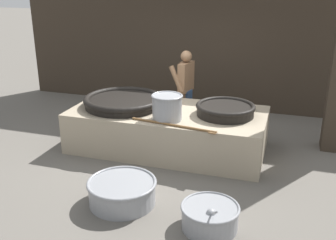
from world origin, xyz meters
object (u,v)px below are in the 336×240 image
Objects in this scene: cook at (185,87)px; prep_bowl_meat at (122,191)px; giant_wok_far at (225,109)px; giant_wok_near at (123,101)px; prep_bowl_vegetables at (210,216)px; stock_pot at (167,107)px.

cook reaches higher than prep_bowl_meat.
giant_wok_far reaches higher than prep_bowl_meat.
giant_wok_near is 3.20m from prep_bowl_vegetables.
giant_wok_far reaches higher than prep_bowl_vegetables.
giant_wok_far is 1.05× the size of prep_bowl_meat.
cook is (-1.04, 1.10, 0.03)m from giant_wok_far.
cook reaches higher than stock_pot.
cook is 1.72× the size of prep_bowl_vegetables.
stock_pot reaches higher than prep_bowl_meat.
giant_wok_near is at bearing -178.11° from giant_wok_far.
giant_wok_far is 1.95× the size of stock_pot.
prep_bowl_meat is at bearing 98.37° from cook.
prep_bowl_meat is (0.85, -2.04, -0.66)m from giant_wok_near.
giant_wok_near reaches higher than prep_bowl_vegetables.
prep_bowl_meat is (-0.17, -1.57, -0.80)m from stock_pot.
stock_pot is at bearing 103.57° from cook.
stock_pot is at bearing 123.01° from prep_bowl_vegetables.
giant_wok_near is 1.55× the size of prep_bowl_vegetables.
giant_wok_far is 2.43m from prep_bowl_vegetables.
cook is 3.29m from prep_bowl_meat.
cook is at bearing 133.28° from giant_wok_far.
prep_bowl_vegetables is (0.24, -2.31, -0.69)m from giant_wok_far.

